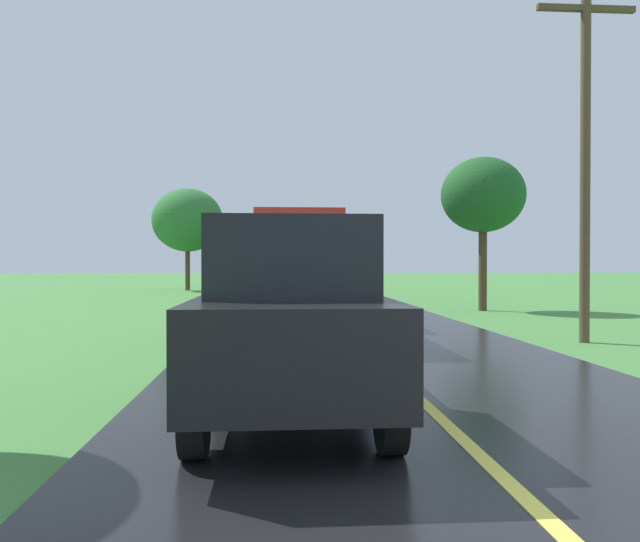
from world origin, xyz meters
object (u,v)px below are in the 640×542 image
at_px(following_car, 290,317).
at_px(roadside_tree_far_left, 483,196).
at_px(utility_pole_roadside, 585,152).
at_px(roadside_tree_mid_right, 188,220).
at_px(banana_truck_near, 300,269).
at_px(banana_truck_far, 287,266).

bearing_deg(following_car, roadside_tree_far_left, 64.58).
bearing_deg(roadside_tree_far_left, utility_pole_roadside, -95.14).
relative_size(roadside_tree_far_left, following_car, 1.26).
distance_m(roadside_tree_mid_right, following_car, 31.76).
distance_m(roadside_tree_mid_right, roadside_tree_far_left, 20.74).
height_order(banana_truck_near, utility_pole_roadside, utility_pole_roadside).
distance_m(banana_truck_near, banana_truck_far, 15.78).
relative_size(banana_truck_far, roadside_tree_mid_right, 0.96).
distance_m(banana_truck_near, roadside_tree_far_left, 9.49).
xyz_separation_m(banana_truck_near, following_car, (-0.40, -7.85, -0.40)).
xyz_separation_m(utility_pole_roadside, roadside_tree_far_left, (0.75, 8.39, 0.04)).
bearing_deg(roadside_tree_mid_right, banana_truck_far, -52.46).
bearing_deg(utility_pole_roadside, roadside_tree_mid_right, 114.50).
relative_size(utility_pole_roadside, roadside_tree_far_left, 1.37).
bearing_deg(banana_truck_far, roadside_tree_far_left, -55.14).
bearing_deg(following_car, roadside_tree_mid_right, 99.80).
distance_m(banana_truck_near, roadside_tree_mid_right, 24.16).
bearing_deg(banana_truck_far, banana_truck_near, -89.98).
height_order(utility_pole_roadside, roadside_tree_mid_right, utility_pole_roadside).
height_order(utility_pole_roadside, following_car, utility_pole_roadside).
xyz_separation_m(banana_truck_near, banana_truck_far, (-0.00, 15.78, -0.00)).
height_order(banana_truck_near, following_car, banana_truck_near).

